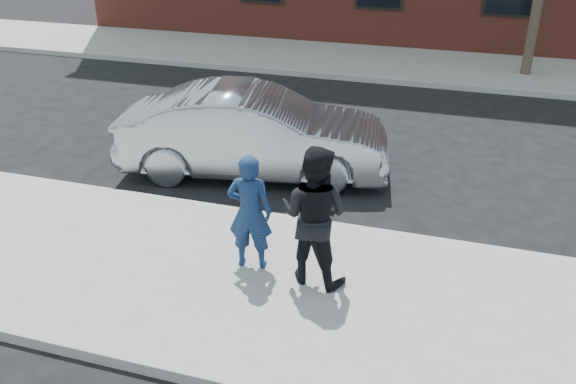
% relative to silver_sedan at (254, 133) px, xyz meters
% --- Properties ---
extents(ground, '(100.00, 100.00, 0.00)m').
position_rel_silver_sedan_xyz_m(ground, '(0.41, -3.20, -0.78)').
color(ground, black).
rests_on(ground, ground).
extents(near_sidewalk, '(50.00, 3.50, 0.15)m').
position_rel_silver_sedan_xyz_m(near_sidewalk, '(0.41, -3.45, -0.70)').
color(near_sidewalk, gray).
rests_on(near_sidewalk, ground).
extents(near_curb, '(50.00, 0.10, 0.15)m').
position_rel_silver_sedan_xyz_m(near_curb, '(0.41, -1.65, -0.70)').
color(near_curb, '#999691').
rests_on(near_curb, ground).
extents(far_sidewalk, '(50.00, 3.50, 0.15)m').
position_rel_silver_sedan_xyz_m(far_sidewalk, '(0.41, 8.05, -0.70)').
color(far_sidewalk, gray).
rests_on(far_sidewalk, ground).
extents(far_curb, '(50.00, 0.10, 0.15)m').
position_rel_silver_sedan_xyz_m(far_curb, '(0.41, 6.25, -0.70)').
color(far_curb, '#999691').
rests_on(far_curb, ground).
extents(silver_sedan, '(4.95, 2.49, 1.56)m').
position_rel_silver_sedan_xyz_m(silver_sedan, '(0.00, 0.00, 0.00)').
color(silver_sedan, '#999BA3').
rests_on(silver_sedan, ground).
extents(man_hoodie, '(0.63, 0.51, 1.59)m').
position_rel_silver_sedan_xyz_m(man_hoodie, '(1.06, -3.06, 0.17)').
color(man_hoodie, navy).
rests_on(man_hoodie, near_sidewalk).
extents(man_peacoat, '(1.00, 0.84, 1.84)m').
position_rel_silver_sedan_xyz_m(man_peacoat, '(1.93, -3.11, 0.29)').
color(man_peacoat, black).
rests_on(man_peacoat, near_sidewalk).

